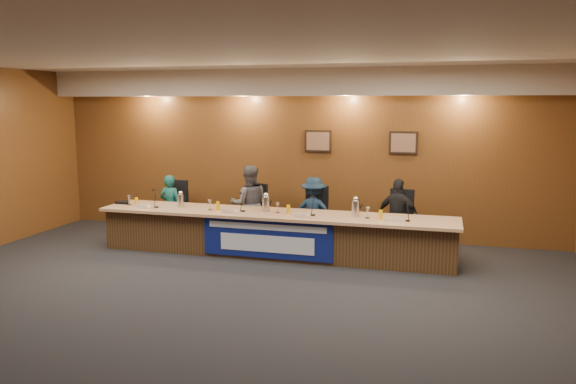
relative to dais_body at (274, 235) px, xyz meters
name	(u,v)px	position (x,y,z in m)	size (l,w,h in m)	color
floor	(221,302)	(0.00, -2.40, -0.35)	(10.00, 10.00, 0.00)	black
ceiling	(215,51)	(0.00, -2.40, 2.85)	(10.00, 8.00, 0.04)	silver
wall_back	(298,154)	(0.00, 1.60, 1.25)	(10.00, 0.04, 3.20)	#5C3517
soffit	(295,82)	(0.00, 1.35, 2.60)	(10.00, 0.50, 0.50)	beige
dais_body	(274,235)	(0.00, 0.00, 0.00)	(6.00, 0.80, 0.70)	#492F19
dais_top	(273,214)	(0.00, -0.05, 0.38)	(6.10, 0.95, 0.05)	tan
banner	(267,239)	(0.00, -0.41, 0.03)	(2.20, 0.02, 0.65)	navy
banner_text_upper	(266,227)	(0.00, -0.43, 0.23)	(2.00, 0.01, 0.10)	silver
banner_text_lower	(267,244)	(0.00, -0.43, -0.05)	(1.60, 0.01, 0.28)	silver
wall_photo_left	(318,141)	(0.40, 1.57, 1.50)	(0.52, 0.04, 0.42)	black
wall_photo_right	(403,143)	(2.00, 1.57, 1.50)	(0.52, 0.04, 0.42)	black
panelist_a	(171,206)	(-2.30, 0.70, 0.26)	(0.44, 0.29, 1.22)	#13514B
panelist_b	(249,204)	(-0.70, 0.70, 0.37)	(0.70, 0.55, 1.45)	#4E4D52
panelist_c	(314,212)	(0.52, 0.70, 0.29)	(0.82, 0.47, 1.27)	#0F2135
panelist_d	(398,216)	(2.01, 0.70, 0.30)	(0.76, 0.32, 1.30)	black
office_chair_a	(173,212)	(-2.30, 0.80, 0.13)	(0.48, 0.48, 0.08)	black
office_chair_b	(251,216)	(-0.70, 0.80, 0.13)	(0.48, 0.48, 0.08)	black
office_chair_c	(315,220)	(0.52, 0.80, 0.13)	(0.48, 0.48, 0.08)	black
office_chair_d	(398,225)	(2.01, 0.80, 0.13)	(0.48, 0.48, 0.08)	black
nameplate_a	(142,206)	(-2.32, -0.33, 0.45)	(0.24, 0.06, 0.09)	white
microphone_a	(157,207)	(-2.11, -0.18, 0.41)	(0.07, 0.07, 0.02)	black
juice_glass_a	(136,202)	(-2.54, -0.12, 0.47)	(0.06, 0.06, 0.15)	#F2A800
water_glass_a	(129,200)	(-2.70, -0.10, 0.49)	(0.08, 0.08, 0.18)	silver
nameplate_b	(228,211)	(-0.70, -0.32, 0.45)	(0.24, 0.06, 0.09)	white
microphone_b	(243,211)	(-0.52, -0.11, 0.41)	(0.07, 0.07, 0.02)	black
juice_glass_b	(218,206)	(-0.97, -0.12, 0.47)	(0.06, 0.06, 0.15)	#F2A800
water_glass_b	(210,205)	(-1.11, -0.14, 0.49)	(0.08, 0.08, 0.18)	silver
nameplate_c	(300,215)	(0.54, -0.33, 0.45)	(0.24, 0.06, 0.09)	white
microphone_c	(313,215)	(0.71, -0.12, 0.41)	(0.07, 0.07, 0.02)	black
juice_glass_c	(288,209)	(0.27, -0.09, 0.47)	(0.06, 0.06, 0.15)	#F2A800
water_glass_c	(278,208)	(0.08, -0.07, 0.49)	(0.08, 0.08, 0.18)	silver
nameplate_d	(394,219)	(2.03, -0.26, 0.45)	(0.24, 0.06, 0.09)	white
microphone_d	(408,221)	(2.23, -0.16, 0.41)	(0.07, 0.07, 0.02)	black
juice_glass_d	(381,215)	(1.80, -0.12, 0.47)	(0.06, 0.06, 0.15)	#F2A800
water_glass_d	(368,213)	(1.59, -0.10, 0.49)	(0.08, 0.08, 0.18)	silver
carafe_left	(181,201)	(-1.72, -0.03, 0.52)	(0.11, 0.11, 0.23)	silver
carafe_mid	(266,204)	(-0.14, -0.01, 0.53)	(0.13, 0.13, 0.26)	silver
carafe_right	(356,209)	(1.39, -0.01, 0.53)	(0.13, 0.13, 0.26)	silver
speakerphone	(124,202)	(-2.88, 0.00, 0.43)	(0.32, 0.32, 0.05)	black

